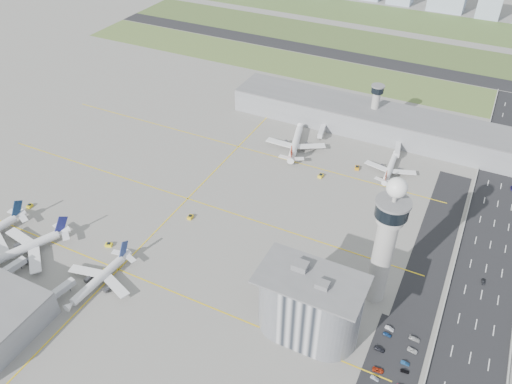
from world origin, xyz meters
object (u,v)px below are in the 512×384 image
at_px(car_lot_10, 412,350).
at_px(jet_bridge_far_0, 323,128).
at_px(car_lot_3, 379,349).
at_px(jet_bridge_near_2, 48,302).
at_px(airplane_far_a, 296,138).
at_px(car_lot_8, 405,371).
at_px(tug_4, 321,175).
at_px(tug_5, 357,167).
at_px(control_tower, 386,238).
at_px(car_lot_11, 415,339).
at_px(car_lot_1, 375,378).
at_px(car_hw_4, 501,133).
at_px(airplane_near_b, 22,245).
at_px(admin_building, 309,305).
at_px(secondary_tower, 375,104).
at_px(airplane_near_c, 97,276).
at_px(car_lot_4, 387,334).
at_px(car_hw_1, 483,282).
at_px(tug_3, 190,217).
at_px(tug_1, 109,244).
at_px(tug_0, 30,206).
at_px(car_lot_5, 389,328).
at_px(tug_2, 107,269).
at_px(airplane_far_b, 391,164).
at_px(car_lot_9, 405,363).
at_px(car_lot_2, 378,370).
at_px(jet_bridge_far_1, 398,146).

bearing_deg(car_lot_10, jet_bridge_far_0, 40.37).
bearing_deg(car_lot_3, jet_bridge_near_2, 110.18).
relative_size(airplane_far_a, car_lot_8, 13.52).
bearing_deg(tug_4, tug_5, 51.24).
distance_m(control_tower, car_lot_11, 43.30).
distance_m(tug_4, car_lot_1, 131.35).
bearing_deg(car_hw_4, airplane_near_b, -136.08).
height_order(admin_building, jet_bridge_near_2, admin_building).
relative_size(secondary_tower, car_hw_4, 8.44).
relative_size(control_tower, airplane_near_c, 1.58).
xyz_separation_m(car_lot_4, car_hw_1, (31.84, 48.14, -0.02)).
bearing_deg(car_lot_11, car_hw_1, -22.47).
bearing_deg(car_lot_1, tug_3, 74.86).
relative_size(tug_1, car_lot_3, 0.78).
height_order(airplane_near_c, car_lot_8, airplane_near_c).
relative_size(tug_0, car_lot_11, 0.72).
bearing_deg(car_hw_1, car_hw_4, 84.19).
height_order(tug_4, car_lot_11, tug_4).
height_order(control_tower, tug_5, control_tower).
bearing_deg(car_lot_4, tug_3, 82.25).
height_order(airplane_near_c, car_hw_1, airplane_near_c).
height_order(jet_bridge_far_0, car_lot_5, jet_bridge_far_0).
distance_m(tug_1, car_lot_8, 147.80).
xyz_separation_m(jet_bridge_far_0, tug_1, (-56.50, -151.39, -1.89)).
bearing_deg(tug_2, tug_1, -38.78).
xyz_separation_m(airplane_near_c, airplane_far_b, (95.58, 148.01, -0.63)).
bearing_deg(admin_building, car_lot_9, 2.51).
xyz_separation_m(secondary_tower, car_lot_9, (62.56, -170.22, -18.24)).
xyz_separation_m(airplane_far_b, car_lot_2, (30.05, -134.52, -4.47)).
bearing_deg(car_lot_8, tug_5, 17.55).
xyz_separation_m(car_lot_1, car_lot_8, (9.50, 8.13, 0.02)).
height_order(airplane_near_b, car_lot_2, airplane_near_b).
distance_m(admin_building, tug_3, 91.44).
bearing_deg(car_hw_1, airplane_near_c, -161.11).
relative_size(tug_3, car_lot_10, 0.82).
xyz_separation_m(control_tower, airplane_far_b, (-18.15, 98.62, -29.96)).
distance_m(tug_1, tug_4, 125.49).
bearing_deg(car_lot_10, car_lot_8, -175.17).
xyz_separation_m(admin_building, jet_bridge_near_2, (-104.99, -39.00, -12.45)).
bearing_deg(jet_bridge_near_2, car_lot_10, -61.94).
distance_m(jet_bridge_far_1, car_lot_3, 153.36).
distance_m(airplane_near_c, car_lot_3, 125.81).
distance_m(jet_bridge_far_0, tug_5, 46.51).
height_order(airplane_near_b, car_lot_1, airplane_near_b).
distance_m(car_lot_5, car_lot_9, 16.58).
distance_m(secondary_tower, airplane_far_a, 58.81).
relative_size(control_tower, car_lot_5, 17.31).
distance_m(secondary_tower, admin_building, 173.43).
height_order(control_tower, car_lot_2, control_tower).
bearing_deg(airplane_far_b, car_lot_1, -171.02).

